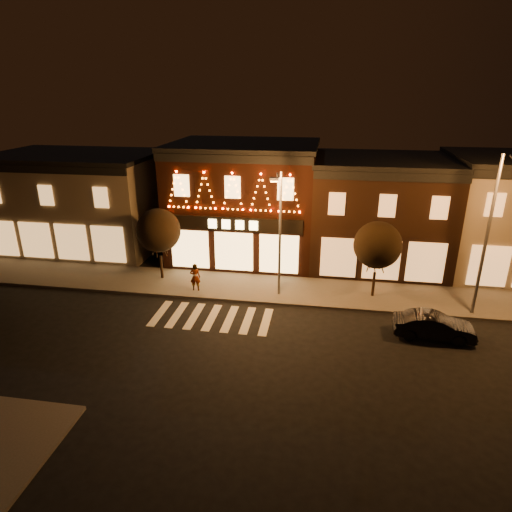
# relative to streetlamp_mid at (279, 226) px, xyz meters

# --- Properties ---
(ground) EXTENTS (120.00, 120.00, 0.00)m
(ground) POSITION_rel_streetlamp_mid_xyz_m (-3.29, -7.03, -4.49)
(ground) COLOR black
(ground) RESTS_ON ground
(sidewalk_far) EXTENTS (44.00, 4.00, 0.15)m
(sidewalk_far) POSITION_rel_streetlamp_mid_xyz_m (-1.29, 0.97, -4.41)
(sidewalk_far) COLOR #47423D
(sidewalk_far) RESTS_ON ground
(building_left) EXTENTS (12.20, 8.28, 7.30)m
(building_left) POSITION_rel_streetlamp_mid_xyz_m (-16.29, 6.96, -0.83)
(building_left) COLOR #7D6F58
(building_left) RESTS_ON ground
(building_pulp) EXTENTS (10.20, 8.34, 8.30)m
(building_pulp) POSITION_rel_streetlamp_mid_xyz_m (-3.29, 6.94, -0.32)
(building_pulp) COLOR black
(building_pulp) RESTS_ON ground
(building_right_a) EXTENTS (9.20, 8.28, 7.50)m
(building_right_a) POSITION_rel_streetlamp_mid_xyz_m (6.21, 6.96, -0.73)
(building_right_a) COLOR black
(building_right_a) RESTS_ON ground
(streetlamp_mid) EXTENTS (0.53, 1.70, 7.39)m
(streetlamp_mid) POSITION_rel_streetlamp_mid_xyz_m (0.00, 0.00, 0.00)
(streetlamp_mid) COLOR #59595E
(streetlamp_mid) RESTS_ON sidewalk_far
(streetlamp_right) EXTENTS (0.72, 2.00, 8.70)m
(streetlamp_right) POSITION_rel_streetlamp_mid_xyz_m (10.96, -0.66, 0.77)
(streetlamp_right) COLOR #59595E
(streetlamp_right) RESTS_ON sidewalk_far
(tree_left) EXTENTS (2.78, 2.78, 4.64)m
(tree_left) POSITION_rel_streetlamp_mid_xyz_m (-7.81, 1.41, -1.09)
(tree_left) COLOR black
(tree_left) RESTS_ON sidewalk_far
(tree_right) EXTENTS (2.75, 2.75, 4.60)m
(tree_right) POSITION_rel_streetlamp_mid_xyz_m (5.62, 0.89, -1.12)
(tree_right) COLOR black
(tree_right) RESTS_ON sidewalk_far
(dark_sedan) EXTENTS (3.99, 1.57, 1.29)m
(dark_sedan) POSITION_rel_streetlamp_mid_xyz_m (8.25, -3.24, -3.84)
(dark_sedan) COLOR black
(dark_sedan) RESTS_ON ground
(pedestrian) EXTENTS (0.67, 0.47, 1.74)m
(pedestrian) POSITION_rel_streetlamp_mid_xyz_m (-5.08, -0.08, -3.47)
(pedestrian) COLOR gray
(pedestrian) RESTS_ON sidewalk_far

